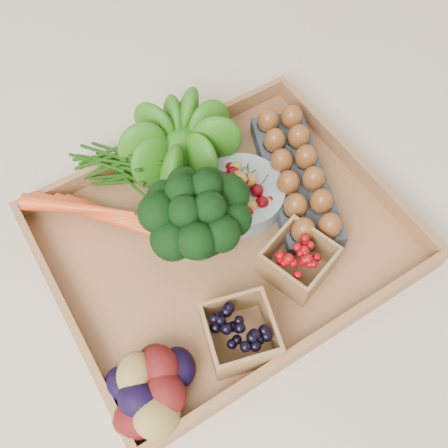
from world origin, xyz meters
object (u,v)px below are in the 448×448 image
tray (224,240)px  cherry_bowl (241,194)px  egg_carton (295,179)px  broccoli (198,230)px

tray → cherry_bowl: bearing=36.4°
tray → egg_carton: bearing=8.7°
egg_carton → cherry_bowl: bearing=-171.8°
broccoli → cherry_bowl: broccoli is taller
tray → broccoli: size_ratio=3.46×
tray → cherry_bowl: cherry_bowl is taller
tray → egg_carton: size_ratio=2.01×
broccoli → egg_carton: broccoli is taller
cherry_bowl → tray: bearing=-143.6°
tray → broccoli: broccoli is taller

